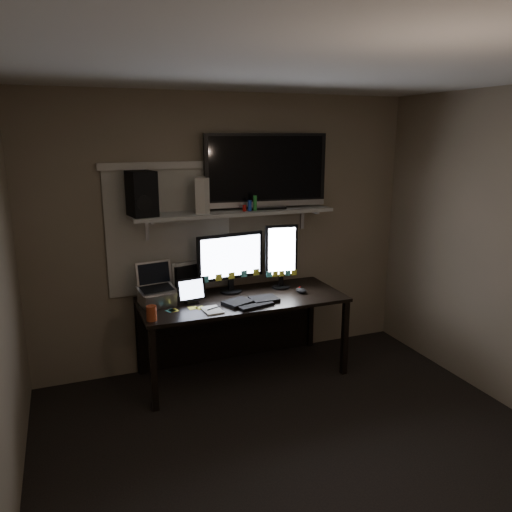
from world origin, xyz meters
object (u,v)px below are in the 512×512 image
keyboard (251,301)px  game_console (201,194)px  desk (238,312)px  laptop (157,285)px  tv (266,171)px  speaker (142,194)px  monitor_landscape (230,262)px  mouse (301,291)px  cup (152,313)px  monitor_portrait (281,256)px  tablet (191,291)px

keyboard → game_console: size_ratio=1.58×
desk → laptop: (-0.74, -0.04, 0.35)m
tv → speaker: tv is taller
monitor_landscape → mouse: bearing=-30.9°
mouse → game_console: (-0.84, 0.29, 0.88)m
speaker → tv: bearing=-8.5°
monitor_landscape → keyboard: size_ratio=1.32×
cup → laptop: bearing=72.7°
mouse → speaker: (-1.35, 0.26, 0.91)m
mouse → laptop: laptop is taller
desk → mouse: size_ratio=14.92×
mouse → desk: bearing=149.4°
keyboard → speaker: size_ratio=1.31×
monitor_portrait → game_console: 0.95m
monitor_portrait → tablet: 0.92m
tv → game_console: (-0.61, -0.00, -0.18)m
mouse → tv: bearing=116.8°
monitor_portrait → tv: bearing=154.4°
game_console → mouse: bearing=-0.4°
keyboard → tablet: bearing=147.2°
tablet → keyboard: bearing=-27.7°
tablet → speaker: size_ratio=0.68×
cup → tv: (1.16, 0.49, 1.03)m
tablet → laptop: (-0.28, 0.05, 0.06)m
tv → monitor_portrait: bearing=-26.4°
monitor_portrait → keyboard: monitor_portrait is taller
monitor_portrait → cup: size_ratio=5.14×
desk → monitor_landscape: monitor_landscape is taller
monitor_landscape → mouse: 0.69m
mouse → game_console: 1.25m
monitor_portrait → tablet: size_ratio=2.41×
monitor_landscape → speaker: speaker is taller
laptop → tv: size_ratio=0.31×
monitor_landscape → mouse: (0.59, -0.26, -0.26)m
desk → laptop: bearing=-176.7°
game_console → tablet: bearing=-110.5°
desk → keyboard: 0.33m
tablet → monitor_landscape: bearing=14.7°
speaker → monitor_landscape: bearing=-10.1°
monitor_portrait → laptop: 1.19m
cup → game_console: bearing=41.6°
monitor_landscape → tablet: 0.48m
tv → game_console: bearing=-174.0°
monitor_landscape → tv: tv is taller
game_console → speaker: size_ratio=0.83×
keyboard → laptop: 0.81m
desk → tablet: (-0.45, -0.10, 0.29)m
monitor_landscape → tv: size_ratio=0.57×
monitor_landscape → game_console: game_console is taller
tv → cup: bearing=-151.4°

